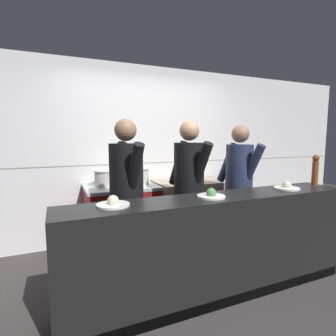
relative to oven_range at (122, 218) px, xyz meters
name	(u,v)px	position (x,y,z in m)	size (l,w,h in m)	color
ground_plane	(193,283)	(0.50, -1.13, -0.45)	(14.00, 14.00, 0.00)	#383333
wall_back_tiled	(146,153)	(0.50, 0.40, 0.85)	(8.00, 0.06, 2.60)	white
oven_range	(122,218)	(0.00, 0.00, 0.00)	(0.95, 0.71, 0.90)	maroon
prep_counter	(193,210)	(1.10, 0.00, -0.01)	(1.14, 0.65, 0.89)	gray
pass_counter	(216,247)	(0.61, -1.39, 0.04)	(2.95, 0.45, 0.98)	black
stock_pot	(106,178)	(-0.18, 0.05, 0.56)	(0.32, 0.32, 0.21)	beige
sauce_pot	(137,176)	(0.23, 0.02, 0.56)	(0.34, 0.34, 0.22)	beige
mixing_bowl_steel	(188,178)	(1.03, 0.02, 0.48)	(0.21, 0.21, 0.08)	#B7BABF
plated_dish_main	(113,203)	(-0.37, -1.35, 0.56)	(0.27, 0.27, 0.09)	white
plated_dish_appetiser	(211,195)	(0.53, -1.40, 0.56)	(0.26, 0.26, 0.09)	white
plated_dish_dessert	(287,187)	(1.50, -1.38, 0.56)	(0.27, 0.27, 0.09)	white
pepper_mill	(315,170)	(1.96, -1.35, 0.72)	(0.08, 0.08, 0.36)	brown
chef_head_cook	(127,193)	(-0.12, -0.79, 0.51)	(0.40, 0.76, 1.73)	black
chef_sous	(189,187)	(0.63, -0.76, 0.51)	(0.41, 0.76, 1.73)	black
chef_line	(239,184)	(1.38, -0.72, 0.49)	(0.41, 0.74, 1.70)	black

